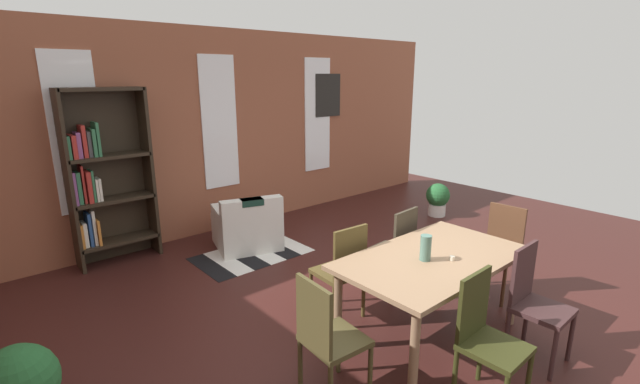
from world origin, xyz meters
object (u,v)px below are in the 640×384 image
dining_chair_near_right (534,300)px  dining_chair_far_left (342,269)px  dining_chair_near_left (486,336)px  dining_table (433,266)px  vase_on_table (426,248)px  potted_plant_corner (438,198)px  dining_chair_far_right (395,248)px  armchair_white (247,227)px  dining_chair_head_left (327,336)px  bookshelf_tall (103,178)px  dining_chair_head_right (500,248)px

dining_chair_near_right → dining_chair_far_left: same height
dining_chair_near_left → dining_chair_near_right: (0.76, 0.00, 0.00)m
dining_table → dining_chair_near_left: 0.83m
vase_on_table → potted_plant_corner: size_ratio=0.40×
dining_chair_far_right → dining_chair_near_left: bearing=-118.1°
dining_chair_far_left → armchair_white: 2.17m
dining_chair_head_left → dining_chair_near_right: size_ratio=1.00×
dining_chair_far_right → bookshelf_tall: (-2.02, 2.84, 0.57)m
dining_chair_head_left → dining_chair_head_right: same height
dining_chair_far_left → bookshelf_tall: bookshelf_tall is taller
dining_chair_near_left → bookshelf_tall: bookshelf_tall is taller
bookshelf_tall → dining_chair_head_left: bearing=-83.3°
bookshelf_tall → dining_chair_near_right: bearing=-64.8°
dining_table → potted_plant_corner: (3.00, 1.97, -0.38)m
vase_on_table → dining_chair_near_left: (-0.26, -0.72, -0.36)m
dining_chair_near_right → potted_plant_corner: (2.62, 2.69, -0.21)m
dining_chair_head_left → dining_chair_near_left: bearing=-40.9°
bookshelf_tall → armchair_white: bearing=-24.7°
dining_chair_near_left → dining_chair_near_right: 0.76m
armchair_white → dining_chair_near_left: bearing=-94.4°
armchair_white → dining_chair_head_right: bearing=-65.1°
dining_chair_far_right → armchair_white: (-0.49, 2.14, -0.23)m
dining_chair_near_right → dining_chair_near_left: bearing=-180.0°
dining_chair_near_right → dining_chair_far_right: bearing=89.7°
dining_chair_head_right → bookshelf_tall: size_ratio=0.45×
dining_chair_near_left → armchair_white: bearing=85.6°
dining_chair_far_right → dining_chair_near_right: same height
dining_chair_far_right → dining_chair_head_right: 1.10m
dining_chair_near_right → vase_on_table: bearing=124.9°
vase_on_table → potted_plant_corner: (3.12, 1.97, -0.58)m
armchair_white → potted_plant_corner: armchair_white is taller
potted_plant_corner → dining_chair_far_right: bearing=-154.5°
dining_chair_near_left → dining_chair_far_right: bearing=61.9°
dining_table → dining_chair_far_left: bearing=118.2°
potted_plant_corner → dining_chair_near_right: bearing=-134.3°
vase_on_table → potted_plant_corner: bearing=32.2°
vase_on_table → dining_chair_head_left: vase_on_table is taller
dining_chair_far_right → dining_chair_head_left: (-1.61, -0.71, 0.00)m
dining_table → dining_chair_far_right: dining_chair_far_right is taller
dining_chair_head_left → armchair_white: 3.07m
dining_chair_far_left → dining_chair_near_left: bearing=-89.8°
vase_on_table → dining_chair_far_right: vase_on_table is taller
dining_chair_near_left → dining_chair_far_left: same height
vase_on_table → armchair_white: size_ratio=0.22×
dining_chair_far_right → armchair_white: size_ratio=0.95×
armchair_white → dining_chair_near_right: bearing=-82.3°
bookshelf_tall → armchair_white: 1.86m
dining_chair_head_left → bookshelf_tall: (-0.41, 3.55, 0.57)m
vase_on_table → dining_chair_near_left: bearing=-109.9°
dining_chair_far_right → dining_chair_near_right: (-0.01, -1.44, 0.00)m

